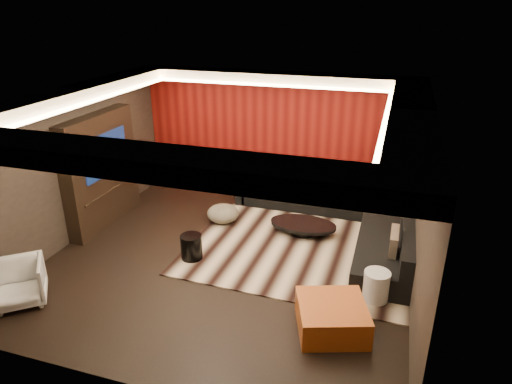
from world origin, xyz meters
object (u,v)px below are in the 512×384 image
(sectional_sofa, at_px, (345,213))
(drum_stool, at_px, (191,247))
(orange_ottoman, at_px, (332,317))
(white_side_table, at_px, (376,286))
(coffee_table, at_px, (303,228))
(armchair, at_px, (19,283))

(sectional_sofa, bearing_deg, drum_stool, -138.48)
(orange_ottoman, bearing_deg, drum_stool, 156.82)
(white_side_table, bearing_deg, coffee_table, 130.26)
(drum_stool, bearing_deg, white_side_table, -4.65)
(drum_stool, height_order, armchair, armchair)
(coffee_table, distance_m, white_side_table, 2.28)
(coffee_table, relative_size, drum_stool, 2.91)
(coffee_table, relative_size, sectional_sofa, 0.35)
(armchair, bearing_deg, sectional_sofa, 4.06)
(white_side_table, xyz_separation_m, armchair, (-5.00, -1.62, 0.08))
(orange_ottoman, relative_size, armchair, 1.26)
(white_side_table, distance_m, orange_ottoman, 1.00)
(coffee_table, height_order, orange_ottoman, orange_ottoman)
(coffee_table, distance_m, armchair, 4.87)
(drum_stool, bearing_deg, orange_ottoman, -23.18)
(orange_ottoman, distance_m, armchair, 4.54)
(drum_stool, relative_size, armchair, 0.61)
(orange_ottoman, bearing_deg, white_side_table, 58.57)
(drum_stool, bearing_deg, sectional_sofa, 41.52)
(armchair, distance_m, sectional_sofa, 5.79)
(white_side_table, bearing_deg, drum_stool, 175.35)
(coffee_table, height_order, sectional_sofa, sectional_sofa)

